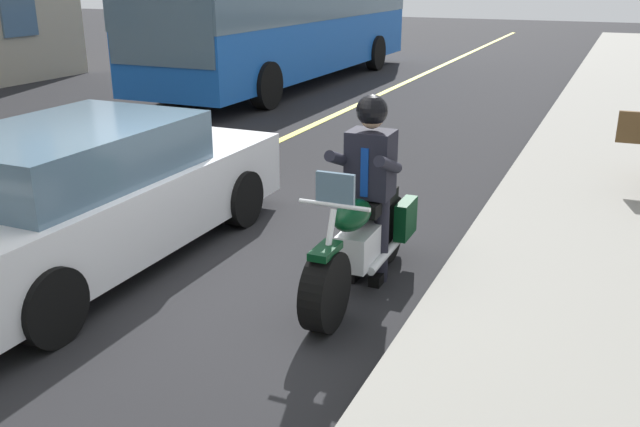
% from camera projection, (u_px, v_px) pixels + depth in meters
% --- Properties ---
extents(ground_plane, '(80.00, 80.00, 0.00)m').
position_uv_depth(ground_plane, '(212.00, 280.00, 6.43)').
color(ground_plane, black).
extents(lane_center_stripe, '(60.00, 0.16, 0.01)m').
position_uv_depth(lane_center_stripe, '(50.00, 246.00, 7.20)').
color(lane_center_stripe, '#E5DB4C').
rests_on(lane_center_stripe, ground_plane).
extents(motorcycle_main, '(2.21, 0.61, 1.26)m').
position_uv_depth(motorcycle_main, '(362.00, 241.00, 6.13)').
color(motorcycle_main, black).
rests_on(motorcycle_main, ground_plane).
extents(rider_main, '(0.62, 0.55, 1.74)m').
position_uv_depth(rider_main, '(370.00, 173.00, 6.11)').
color(rider_main, black).
rests_on(rider_main, ground_plane).
extents(bus_near, '(11.05, 2.70, 3.30)m').
position_uv_depth(bus_near, '(290.00, 9.00, 17.39)').
color(bus_near, blue).
rests_on(bus_near, ground_plane).
extents(car_silver, '(4.60, 1.92, 1.40)m').
position_uv_depth(car_silver, '(86.00, 195.00, 6.62)').
color(car_silver, white).
rests_on(car_silver, ground_plane).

